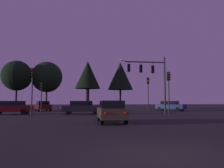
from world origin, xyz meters
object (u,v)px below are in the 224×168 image
Objects in this scene: car_far_lane at (43,106)px; car_parked_lot at (171,106)px; traffic_light_corner_right at (32,82)px; car_crossing_right at (12,107)px; tree_behind_sign at (120,76)px; traffic_light_median at (41,91)px; car_crossing_left at (82,107)px; traffic_signal_mast_arm at (151,74)px; traffic_light_far_side at (148,88)px; tree_left_far at (88,75)px; tree_center_horizon at (47,77)px; traffic_light_corner_left at (169,85)px; tree_right_cluster at (17,76)px; car_nearside_lane at (111,111)px.

car_parked_lot is (19.49, -1.87, -0.00)m from car_far_lane.
car_crossing_right is at bearing 123.91° from traffic_light_corner_right.
traffic_light_median is at bearing -148.52° from tree_behind_sign.
car_crossing_left is at bearing -122.58° from tree_behind_sign.
traffic_signal_mast_arm is 8.74m from car_crossing_left.
traffic_signal_mast_arm is 10.50m from tree_behind_sign.
tree_left_far is (-8.21, 4.16, 2.10)m from traffic_light_far_side.
traffic_light_median is (-12.81, 3.58, -1.88)m from traffic_signal_mast_arm.
tree_left_far is (0.81, 8.41, 4.65)m from car_crossing_left.
traffic_light_median is 0.42× the size of tree_center_horizon.
traffic_light_far_side reaches higher than car_parked_lot.
traffic_light_median is 0.80× the size of car_crossing_left.
car_crossing_right is (-3.10, 4.62, -2.48)m from traffic_light_corner_right.
traffic_light_corner_left is (1.14, -2.57, -1.36)m from traffic_signal_mast_arm.
traffic_light_corner_right is 0.53× the size of tree_right_cluster.
traffic_light_corner_right is at bearing 135.36° from car_nearside_lane.
car_parked_lot is (4.54, 3.45, -2.55)m from traffic_light_far_side.
car_crossing_right is at bearing 174.79° from car_crossing_left.
traffic_light_median is 0.50× the size of tree_left_far.
tree_center_horizon is (-1.95, 22.06, 2.81)m from traffic_light_corner_right.
car_crossing_right is (-7.84, 0.72, 0.00)m from car_crossing_left.
traffic_light_far_side is at bearing 25.24° from car_crossing_left.
traffic_light_median is at bearing -164.76° from car_parked_lot.
traffic_light_far_side is at bearing 6.53° from traffic_light_median.
tree_left_far is (-5.17, -0.95, -0.05)m from tree_behind_sign.
car_crossing_right is at bearing -76.22° from tree_right_cluster.
tree_right_cluster reaches higher than car_far_lane.
tree_center_horizon is at bearing 152.70° from car_parked_lot.
tree_behind_sign is (-7.58, 1.66, 4.71)m from car_parked_lot.
traffic_light_corner_left is 0.96× the size of traffic_light_far_side.
car_parked_lot is 0.50× the size of tree_right_cluster.
tree_right_cluster reaches higher than car_nearside_lane.
car_parked_lot is 0.57× the size of tree_behind_sign.
car_parked_lot is (13.57, 7.70, -0.00)m from car_crossing_left.
traffic_light_median is 5.95m from car_crossing_left.
car_far_lane is at bearing 142.63° from traffic_signal_mast_arm.
traffic_light_far_side is 1.04× the size of car_crossing_right.
tree_behind_sign is (3.97, 19.93, 4.71)m from car_nearside_lane.
traffic_light_far_side is (14.01, 1.60, 0.66)m from traffic_light_median.
traffic_signal_mast_arm reaches higher than car_far_lane.
car_nearside_lane is 20.86m from tree_behind_sign.
car_nearside_lane is 30.48m from tree_center_horizon.
traffic_signal_mast_arm is 1.41× the size of car_crossing_left.
car_nearside_lane is at bearing -68.49° from car_far_lane.
traffic_light_corner_left is at bearing -21.32° from car_crossing_left.
car_nearside_lane is (7.00, -13.22, -1.90)m from traffic_light_median.
car_crossing_right is 0.51× the size of tree_center_horizon.
car_crossing_left is (-2.01, 10.57, 0.00)m from car_nearside_lane.
traffic_light_corner_left is 0.98× the size of traffic_light_corner_right.
tree_left_far is at bearing 176.81° from car_parked_lot.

